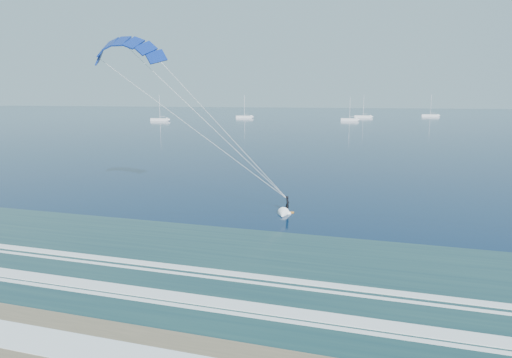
{
  "coord_description": "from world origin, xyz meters",
  "views": [
    {
      "loc": [
        14.28,
        -15.57,
        10.8
      ],
      "look_at": [
        2.55,
        22.74,
        3.58
      ],
      "focal_mm": 32.0,
      "sensor_mm": 36.0,
      "label": 1
    }
  ],
  "objects_px": {
    "kitesurfer_rig": "(207,123)",
    "sailboat_3": "(349,119)",
    "sailboat_1": "(245,117)",
    "sailboat_0": "(160,119)",
    "sailboat_4": "(430,115)",
    "sailboat_2": "(363,116)"
  },
  "relations": [
    {
      "from": "sailboat_0",
      "to": "sailboat_3",
      "type": "height_order",
      "value": "sailboat_0"
    },
    {
      "from": "sailboat_1",
      "to": "sailboat_2",
      "type": "height_order",
      "value": "sailboat_2"
    },
    {
      "from": "sailboat_2",
      "to": "sailboat_3",
      "type": "bearing_deg",
      "value": -95.85
    },
    {
      "from": "sailboat_1",
      "to": "sailboat_3",
      "type": "distance_m",
      "value": 56.95
    },
    {
      "from": "sailboat_1",
      "to": "sailboat_2",
      "type": "xyz_separation_m",
      "value": [
        58.87,
        21.53,
        -0.0
      ]
    },
    {
      "from": "sailboat_0",
      "to": "sailboat_2",
      "type": "height_order",
      "value": "sailboat_2"
    },
    {
      "from": "kitesurfer_rig",
      "to": "sailboat_2",
      "type": "height_order",
      "value": "kitesurfer_rig"
    },
    {
      "from": "sailboat_2",
      "to": "sailboat_3",
      "type": "xyz_separation_m",
      "value": [
        -3.62,
        -35.35,
        -0.01
      ]
    },
    {
      "from": "sailboat_1",
      "to": "sailboat_2",
      "type": "distance_m",
      "value": 62.68
    },
    {
      "from": "sailboat_1",
      "to": "sailboat_4",
      "type": "xyz_separation_m",
      "value": [
        93.78,
        47.21,
        0.0
      ]
    },
    {
      "from": "sailboat_1",
      "to": "sailboat_3",
      "type": "xyz_separation_m",
      "value": [
        55.24,
        -13.82,
        -0.01
      ]
    },
    {
      "from": "sailboat_1",
      "to": "sailboat_3",
      "type": "height_order",
      "value": "sailboat_1"
    },
    {
      "from": "sailboat_3",
      "to": "sailboat_0",
      "type": "bearing_deg",
      "value": -162.9
    },
    {
      "from": "kitesurfer_rig",
      "to": "sailboat_1",
      "type": "height_order",
      "value": "kitesurfer_rig"
    },
    {
      "from": "sailboat_2",
      "to": "sailboat_1",
      "type": "bearing_deg",
      "value": -159.91
    },
    {
      "from": "sailboat_0",
      "to": "sailboat_1",
      "type": "height_order",
      "value": "sailboat_1"
    },
    {
      "from": "kitesurfer_rig",
      "to": "sailboat_3",
      "type": "distance_m",
      "value": 175.67
    },
    {
      "from": "sailboat_0",
      "to": "sailboat_3",
      "type": "xyz_separation_m",
      "value": [
        82.85,
        25.5,
        -0.01
      ]
    },
    {
      "from": "kitesurfer_rig",
      "to": "sailboat_2",
      "type": "relative_size",
      "value": 1.54
    },
    {
      "from": "sailboat_1",
      "to": "sailboat_3",
      "type": "relative_size",
      "value": 1.11
    },
    {
      "from": "sailboat_1",
      "to": "kitesurfer_rig",
      "type": "bearing_deg",
      "value": -72.49
    },
    {
      "from": "sailboat_0",
      "to": "sailboat_2",
      "type": "bearing_deg",
      "value": 35.13
    }
  ]
}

